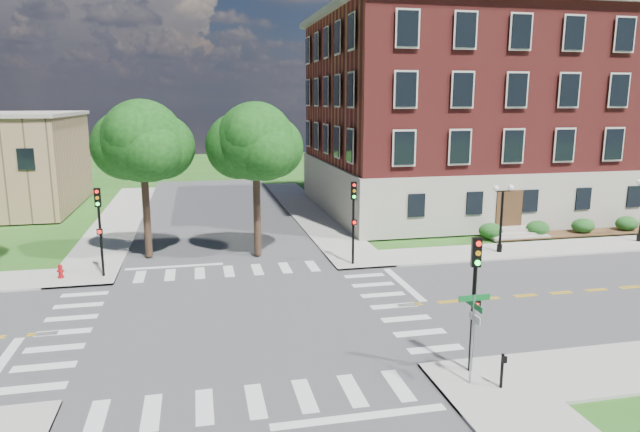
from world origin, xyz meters
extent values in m
plane|color=#2B5217|center=(0.00, 0.00, 0.00)|extent=(160.00, 160.00, 0.00)
cube|color=#3D3D3F|center=(0.00, 0.00, 0.01)|extent=(90.00, 12.00, 0.01)
cube|color=#3D3D3F|center=(0.00, 0.00, 0.01)|extent=(12.00, 90.00, 0.01)
cube|color=#9E9B93|center=(23.00, 7.75, 0.06)|extent=(34.00, 3.50, 0.12)
cube|color=#9E9B93|center=(7.75, 23.00, 0.06)|extent=(3.50, 34.00, 0.12)
cube|color=#9E9B93|center=(-7.75, 23.00, 0.06)|extent=(3.50, 34.00, 0.12)
cube|color=silver|center=(8.80, 3.00, 0.00)|extent=(0.40, 5.50, 0.00)
cube|color=#A29B8F|center=(24.00, 22.00, 2.22)|extent=(30.00, 20.00, 4.20)
cube|color=maroon|center=(24.00, 22.00, 10.22)|extent=(29.55, 19.70, 11.80)
cube|color=#A29B8F|center=(24.00, 22.00, 16.37)|extent=(30.60, 20.60, 0.50)
cube|color=#472D19|center=(20.00, 11.96, 1.82)|extent=(2.00, 0.10, 2.80)
cylinder|color=black|center=(-4.57, 11.05, 2.40)|extent=(0.44, 0.44, 4.57)
sphere|color=#0F3910|center=(-4.57, 11.05, 7.11)|extent=(4.85, 4.85, 4.85)
cylinder|color=black|center=(1.94, 9.97, 2.42)|extent=(0.44, 0.44, 4.60)
sphere|color=#0F3910|center=(1.94, 9.97, 7.05)|extent=(4.67, 4.67, 4.67)
cylinder|color=black|center=(7.56, -6.92, 2.02)|extent=(0.14, 0.14, 3.80)
cube|color=black|center=(7.56, -6.92, 4.42)|extent=(0.36, 0.29, 1.00)
cylinder|color=red|center=(7.56, -7.05, 4.75)|extent=(0.19, 0.09, 0.18)
cylinder|color=orange|center=(7.56, -7.05, 4.42)|extent=(0.19, 0.09, 0.18)
cylinder|color=#19E533|center=(7.56, -7.05, 4.09)|extent=(0.19, 0.09, 0.18)
cube|color=black|center=(7.56, -7.10, 2.62)|extent=(0.32, 0.19, 0.30)
cylinder|color=black|center=(7.12, 6.85, 2.02)|extent=(0.14, 0.14, 3.80)
cube|color=black|center=(7.12, 6.85, 4.42)|extent=(0.35, 0.27, 1.00)
cylinder|color=red|center=(7.12, 6.72, 4.75)|extent=(0.19, 0.08, 0.18)
cylinder|color=orange|center=(7.12, 6.72, 4.42)|extent=(0.19, 0.08, 0.18)
cylinder|color=#19E533|center=(7.12, 6.72, 4.09)|extent=(0.19, 0.08, 0.18)
cube|color=black|center=(7.12, 6.67, 2.62)|extent=(0.31, 0.16, 0.30)
cylinder|color=black|center=(-6.68, 7.46, 2.02)|extent=(0.14, 0.14, 3.80)
cube|color=black|center=(-6.68, 7.46, 4.42)|extent=(0.32, 0.22, 1.00)
cylinder|color=red|center=(-6.68, 7.33, 4.75)|extent=(0.18, 0.05, 0.18)
cylinder|color=orange|center=(-6.68, 7.33, 4.42)|extent=(0.18, 0.05, 0.18)
cylinder|color=#19E533|center=(-6.68, 7.33, 4.09)|extent=(0.18, 0.05, 0.18)
cube|color=black|center=(-6.68, 7.28, 2.62)|extent=(0.30, 0.12, 0.30)
cylinder|color=black|center=(16.81, 7.46, 0.37)|extent=(0.32, 0.32, 0.50)
cylinder|color=black|center=(16.81, 7.46, 2.02)|extent=(0.16, 0.16, 3.80)
cube|color=black|center=(16.81, 7.46, 3.97)|extent=(1.00, 0.06, 0.06)
sphere|color=white|center=(16.31, 7.46, 4.17)|extent=(0.36, 0.36, 0.36)
sphere|color=white|center=(17.31, 7.46, 4.17)|extent=(0.36, 0.36, 0.36)
cylinder|color=black|center=(27.43, 7.97, 0.37)|extent=(0.32, 0.32, 0.50)
sphere|color=white|center=(26.93, 7.97, 4.17)|extent=(0.36, 0.36, 0.36)
cylinder|color=gray|center=(7.15, -7.72, 1.67)|extent=(0.07, 0.07, 3.10)
cube|color=#0B5F24|center=(7.15, -7.72, 3.12)|extent=(1.10, 0.03, 0.20)
cube|color=#0B5F24|center=(7.15, -7.72, 2.87)|extent=(0.03, 1.10, 0.20)
cube|color=silver|center=(7.20, -7.72, 2.42)|extent=(0.03, 0.75, 0.25)
cylinder|color=black|center=(8.00, -8.25, 0.72)|extent=(0.10, 0.10, 1.20)
cube|color=black|center=(8.00, -8.37, 1.17)|extent=(0.14, 0.08, 0.22)
cylinder|color=#9F0C0F|center=(-8.86, 7.56, 0.17)|extent=(0.32, 0.32, 0.10)
cylinder|color=#9F0C0F|center=(-8.86, 7.56, 0.42)|extent=(0.22, 0.22, 0.60)
sphere|color=#9F0C0F|center=(-8.86, 7.56, 0.75)|extent=(0.24, 0.24, 0.24)
cylinder|color=#9F0C0F|center=(-8.86, 7.56, 0.50)|extent=(0.35, 0.12, 0.12)
cylinder|color=#9F0C0F|center=(-8.86, 7.56, 0.50)|extent=(0.12, 0.35, 0.12)
camera|label=1|loc=(-1.52, -23.89, 9.43)|focal=32.00mm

